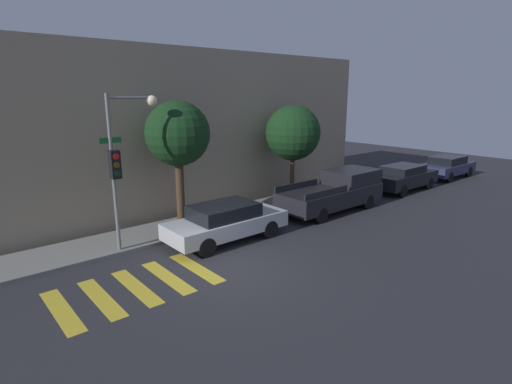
% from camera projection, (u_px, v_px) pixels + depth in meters
% --- Properties ---
extents(ground_plane, '(60.00, 60.00, 0.00)m').
position_uv_depth(ground_plane, '(229.00, 270.00, 12.10)').
color(ground_plane, '#28282D').
extents(sidewalk, '(26.00, 2.19, 0.14)m').
position_uv_depth(sidewalk, '(162.00, 232.00, 15.27)').
color(sidewalk, slate).
rests_on(sidewalk, ground).
extents(building_row, '(26.00, 6.00, 7.09)m').
position_uv_depth(building_row, '(110.00, 132.00, 17.76)').
color(building_row, gray).
rests_on(building_row, ground).
extents(crosswalk, '(4.31, 2.60, 0.00)m').
position_uv_depth(crosswalk, '(136.00, 287.00, 11.05)').
color(crosswalk, gold).
rests_on(crosswalk, ground).
extents(traffic_light_pole, '(2.01, 0.56, 5.23)m').
position_uv_depth(traffic_light_pole, '(123.00, 151.00, 12.74)').
color(traffic_light_pole, slate).
rests_on(traffic_light_pole, ground).
extents(sedan_near_corner, '(4.51, 1.78, 1.39)m').
position_uv_depth(sedan_near_corner, '(226.00, 221.00, 14.37)').
color(sedan_near_corner, '#B7BABF').
rests_on(sedan_near_corner, ground).
extents(pickup_truck, '(5.32, 1.99, 1.75)m').
position_uv_depth(pickup_truck, '(336.00, 191.00, 18.22)').
color(pickup_truck, black).
rests_on(pickup_truck, ground).
extents(sedan_middle, '(4.47, 1.78, 1.41)m').
position_uv_depth(sedan_middle, '(403.00, 177.00, 21.91)').
color(sedan_middle, black).
rests_on(sedan_middle, ground).
extents(sedan_far_end, '(4.35, 1.76, 1.38)m').
position_uv_depth(sedan_far_end, '(448.00, 166.00, 25.22)').
color(sedan_far_end, '#2D3351').
rests_on(sedan_far_end, ground).
extents(tree_near_corner, '(2.42, 2.42, 4.98)m').
position_uv_depth(tree_near_corner, '(178.00, 135.00, 14.82)').
color(tree_near_corner, '#42301E').
rests_on(tree_near_corner, ground).
extents(tree_midblock, '(2.59, 2.59, 4.71)m').
position_uv_depth(tree_midblock, '(293.00, 133.00, 18.71)').
color(tree_midblock, '#4C3823').
rests_on(tree_midblock, ground).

